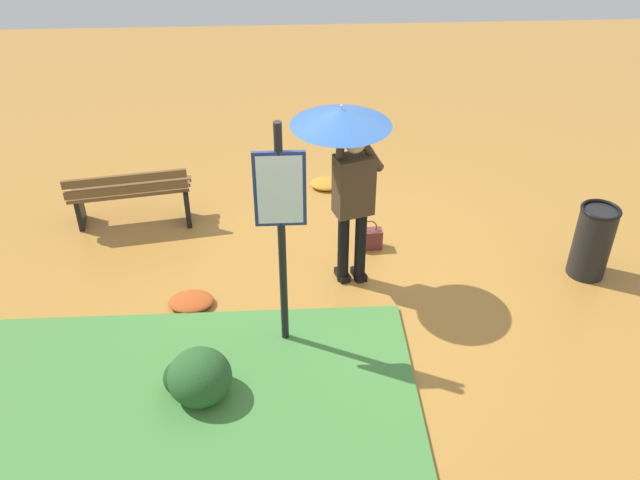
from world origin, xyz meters
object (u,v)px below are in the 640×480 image
person_with_umbrella (347,152)px  park_bench (131,195)px  handbag (369,238)px  trash_bin (593,241)px  info_sign_post (281,215)px

person_with_umbrella → park_bench: size_ratio=1.46×
handbag → trash_bin: size_ratio=0.44×
info_sign_post → handbag: bearing=-122.7°
handbag → trash_bin: 2.42m
park_bench → handbag: bearing=166.7°
handbag → person_with_umbrella: bearing=60.7°
park_bench → info_sign_post: bearing=129.5°
handbag → park_bench: (2.77, -0.65, 0.28)m
park_bench → person_with_umbrella: bearing=152.7°
person_with_umbrella → info_sign_post: info_sign_post is taller
info_sign_post → park_bench: bearing=-50.5°
person_with_umbrella → info_sign_post: size_ratio=0.89×
info_sign_post → trash_bin: size_ratio=2.76×
person_with_umbrella → park_bench: bearing=-27.3°
info_sign_post → handbag: 2.24m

